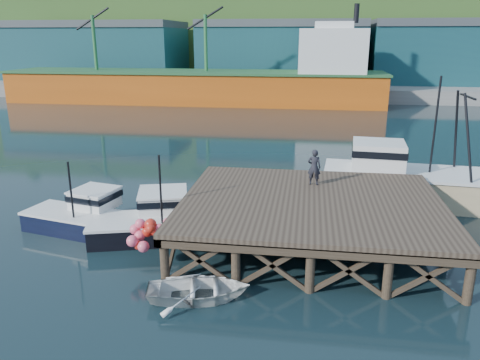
% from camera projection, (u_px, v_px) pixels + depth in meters
% --- Properties ---
extents(ground, '(300.00, 300.00, 0.00)m').
position_uv_depth(ground, '(198.00, 234.00, 23.14)').
color(ground, black).
rests_on(ground, ground).
extents(wharf, '(12.00, 10.00, 2.62)m').
position_uv_depth(wharf, '(312.00, 204.00, 21.63)').
color(wharf, brown).
rests_on(wharf, ground).
extents(far_quay, '(160.00, 40.00, 2.00)m').
position_uv_depth(far_quay, '(283.00, 83.00, 89.08)').
color(far_quay, gray).
rests_on(far_quay, ground).
extents(warehouse_left, '(32.00, 16.00, 9.00)m').
position_uv_depth(warehouse_left, '(95.00, 53.00, 87.65)').
color(warehouse_left, '#195251').
rests_on(warehouse_left, far_quay).
extents(warehouse_mid, '(28.00, 16.00, 9.00)m').
position_uv_depth(warehouse_mid, '(282.00, 54.00, 82.75)').
color(warehouse_mid, '#195251').
rests_on(warehouse_mid, far_quay).
extents(warehouse_right, '(30.00, 16.00, 9.00)m').
position_uv_depth(warehouse_right, '(460.00, 55.00, 78.54)').
color(warehouse_right, '#195251').
rests_on(warehouse_right, far_quay).
extents(cargo_ship, '(55.50, 10.00, 13.75)m').
position_uv_depth(cargo_ship, '(217.00, 80.00, 68.78)').
color(cargo_ship, '#D05913').
rests_on(cargo_ship, ground).
extents(hillside, '(220.00, 50.00, 22.00)m').
position_uv_depth(hillside, '(291.00, 31.00, 114.55)').
color(hillside, '#2D511E').
rests_on(hillside, ground).
extents(boat_navy, '(6.39, 3.99, 3.79)m').
position_uv_depth(boat_navy, '(86.00, 216.00, 23.47)').
color(boat_navy, black).
rests_on(boat_navy, ground).
extents(boat_black, '(7.42, 6.14, 4.32)m').
position_uv_depth(boat_black, '(163.00, 220.00, 22.84)').
color(boat_black, black).
rests_on(boat_black, ground).
extents(trawler, '(11.26, 4.83, 7.35)m').
position_uv_depth(trawler, '(416.00, 178.00, 27.24)').
color(trawler, '#D1B887').
rests_on(trawler, ground).
extents(dinghy, '(4.31, 3.49, 0.79)m').
position_uv_depth(dinghy, '(199.00, 289.00, 17.34)').
color(dinghy, white).
rests_on(dinghy, ground).
extents(dockworker, '(0.71, 0.49, 1.84)m').
position_uv_depth(dockworker, '(314.00, 167.00, 23.69)').
color(dockworker, black).
rests_on(dockworker, wharf).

